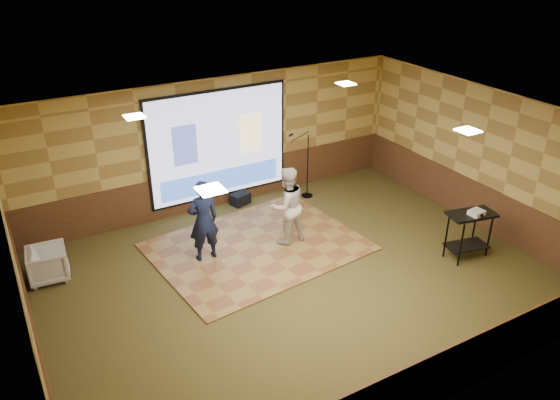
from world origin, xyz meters
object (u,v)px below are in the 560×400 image
player_left (203,221)px  banquet_chair (48,264)px  projector (477,213)px  mic_stand (305,178)px  av_table (470,226)px  projector_screen (219,146)px  duffel_bag (240,199)px  dance_floor (258,247)px  player_right (287,206)px

player_left → banquet_chair: bearing=-15.8°
projector → banquet_chair: projector is taller
mic_stand → banquet_chair: size_ratio=2.42×
av_table → banquet_chair: av_table is taller
av_table → projector: projector is taller
banquet_chair → projector: bearing=-109.1°
projector_screen → mic_stand: size_ratio=1.97×
av_table → mic_stand: bearing=109.5°
duffel_bag → av_table: bearing=-55.7°
dance_floor → projector: bearing=-34.8°
projector_screen → player_right: (0.47, -2.22, -0.63)m
player_right → av_table: player_right is taller
projector → duffel_bag: bearing=118.8°
player_right → banquet_chair: size_ratio=2.34×
player_left → projector_screen: bearing=-121.7°
player_right → player_left: bearing=-11.1°
av_table → mic_stand: (-1.35, 3.83, -0.18)m
projector_screen → banquet_chair: (-4.00, -1.19, -1.16)m
av_table → duffel_bag: 5.16m
player_right → mic_stand: mic_stand is taller
projector → banquet_chair: bearing=150.4°
av_table → projector_screen: bearing=126.6°
duffel_bag → player_right: bearing=-87.9°
player_right → projector: size_ratio=5.90×
projector_screen → projector: (3.30, -4.51, -0.47)m
player_left → av_table: (4.52, -2.44, -0.18)m
dance_floor → mic_stand: mic_stand is taller
player_left → av_table: size_ratio=1.72×
mic_stand → banquet_chair: bearing=-168.9°
duffel_bag → dance_floor: bearing=-105.7°
player_left → player_right: player_left is taller
av_table → projector: bearing=-78.4°
dance_floor → duffel_bag: duffel_bag is taller
projector_screen → dance_floor: projector_screen is taller
player_right → projector: bearing=138.0°
player_right → duffel_bag: size_ratio=3.78×
player_left → duffel_bag: bearing=-131.9°
player_left → banquet_chair: player_left is taller
projector_screen → projector: 5.61m
dance_floor → player_left: 1.38m
projector_screen → player_left: (-1.23, -1.98, -0.62)m
projector_screen → banquet_chair: size_ratio=4.75×
av_table → player_left: bearing=151.6°
player_right → duffel_bag: player_right is taller
mic_stand → banquet_chair: 5.96m
player_left → player_right: bearing=172.1°
banquet_chair → duffel_bag: 4.51m
dance_floor → duffel_bag: size_ratio=9.31×
player_right → mic_stand: bearing=-135.0°
player_left → av_table: player_left is taller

